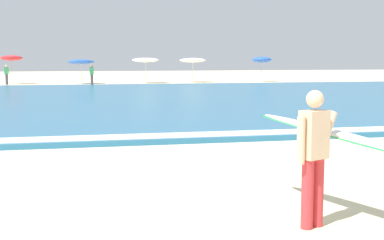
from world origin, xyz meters
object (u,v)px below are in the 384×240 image
object	(u,v)px
beach_umbrella_5	(262,60)
beachgoer_near_row_left	(92,74)
beach_umbrella_2	(81,62)
beach_umbrella_3	(146,60)
surfer_with_board	(329,144)
beach_umbrella_4	(193,60)
beachgoer_near_row_mid	(7,74)
beach_umbrella_1	(12,58)

from	to	relation	value
beach_umbrella_5	beachgoer_near_row_left	xyz separation A→B (m)	(-15.07, -2.63, -1.11)
beach_umbrella_2	beach_umbrella_3	size ratio (longest dim) A/B	0.95
beach_umbrella_3	surfer_with_board	bearing A→B (deg)	-93.87
beach_umbrella_4	beachgoer_near_row_left	size ratio (longest dim) A/B	1.46
beachgoer_near_row_mid	beachgoer_near_row_left	bearing A→B (deg)	-14.45
surfer_with_board	beachgoer_near_row_left	size ratio (longest dim) A/B	1.81
surfer_with_board	beach_umbrella_4	xyz separation A→B (m)	(6.78, 39.03, 0.87)
beach_umbrella_2	beach_umbrella_5	bearing A→B (deg)	2.79
beach_umbrella_3	beachgoer_near_row_mid	bearing A→B (deg)	-179.53
beach_umbrella_5	beachgoer_near_row_left	bearing A→B (deg)	-170.10
beach_umbrella_5	surfer_with_board	bearing A→B (deg)	-108.54
beach_umbrella_1	beach_umbrella_2	size ratio (longest dim) A/B	1.09
beachgoer_near_row_left	beach_umbrella_1	bearing A→B (deg)	156.25
beach_umbrella_1	beachgoer_near_row_left	bearing A→B (deg)	-23.75
surfer_with_board	beach_umbrella_2	xyz separation A→B (m)	(-2.70, 38.49, 0.76)
surfer_with_board	beach_umbrella_1	size ratio (longest dim) A/B	1.21
surfer_with_board	beach_umbrella_5	xyz separation A→B (m)	(13.17, 39.26, 0.92)
beachgoer_near_row_mid	beach_umbrella_1	bearing A→B (deg)	74.07
surfer_with_board	beach_umbrella_3	xyz separation A→B (m)	(2.60, 38.43, 0.90)
beach_umbrella_1	beach_umbrella_5	world-z (taller)	beach_umbrella_1
beach_umbrella_3	beachgoer_near_row_mid	size ratio (longest dim) A/B	1.44
beach_umbrella_3	beach_umbrella_4	size ratio (longest dim) A/B	0.99
beachgoer_near_row_left	beach_umbrella_4	bearing A→B (deg)	15.45
beachgoer_near_row_left	beachgoer_near_row_mid	xyz separation A→B (m)	(-6.61, 1.70, 0.00)
beach_umbrella_3	beachgoer_near_row_left	world-z (taller)	beach_umbrella_3
surfer_with_board	beachgoer_near_row_left	distance (m)	36.68
beach_umbrella_1	surfer_with_board	bearing A→B (deg)	-78.23
surfer_with_board	beachgoer_near_row_left	world-z (taller)	surfer_with_board
beachgoer_near_row_left	beachgoer_near_row_mid	world-z (taller)	same
surfer_with_board	beachgoer_near_row_mid	world-z (taller)	surfer_with_board
surfer_with_board	beach_umbrella_3	bearing A→B (deg)	86.13
beach_umbrella_5	beach_umbrella_1	bearing A→B (deg)	179.62
surfer_with_board	beach_umbrella_5	distance (m)	41.42
beach_umbrella_1	beach_umbrella_5	xyz separation A→B (m)	(21.38, -0.14, -0.15)
beach_umbrella_1	beachgoer_near_row_mid	world-z (taller)	beach_umbrella_1
beach_umbrella_3	beachgoer_near_row_mid	xyz separation A→B (m)	(-11.12, -0.09, -1.10)
beach_umbrella_2	beach_umbrella_1	bearing A→B (deg)	170.55
beach_umbrella_1	beachgoer_near_row_mid	size ratio (longest dim) A/B	1.50
beach_umbrella_2	beach_umbrella_4	xyz separation A→B (m)	(9.48, 0.54, 0.11)
beach_umbrella_2	surfer_with_board	bearing A→B (deg)	-85.99
surfer_with_board	beach_umbrella_3	world-z (taller)	beach_umbrella_3
beach_umbrella_2	beachgoer_near_row_mid	xyz separation A→B (m)	(-5.82, -0.15, -0.96)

